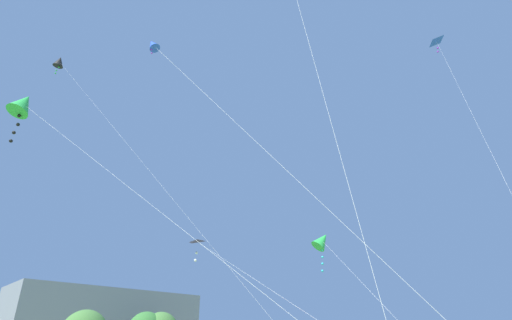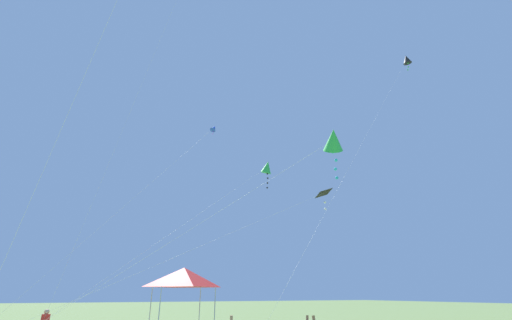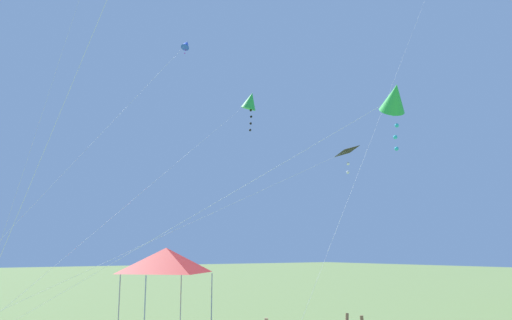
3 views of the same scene
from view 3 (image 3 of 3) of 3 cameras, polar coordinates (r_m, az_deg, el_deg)
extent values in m
cylinder|color=#B7B7BC|center=(22.60, -15.41, -15.91)|extent=(0.05, 0.05, 2.86)
cylinder|color=#B7B7BC|center=(19.94, -12.62, -16.83)|extent=(0.05, 0.05, 2.86)
cylinder|color=#B7B7BC|center=(23.69, -8.61, -15.88)|extent=(0.05, 0.05, 2.86)
cylinder|color=#B7B7BC|center=(21.17, -5.11, -16.64)|extent=(0.05, 0.05, 2.86)
pyramid|color=red|center=(21.68, -10.27, -11.21)|extent=(3.17, 3.17, 1.04)
cylinder|color=silver|center=(29.96, 16.12, 10.39)|extent=(9.56, 24.52, 28.31)
cylinder|color=silver|center=(23.97, -20.49, 13.93)|extent=(1.37, 5.53, 26.71)
cylinder|color=silver|center=(24.92, -12.36, -3.15)|extent=(7.12, 16.77, 13.55)
cone|color=green|center=(33.27, -0.66, 6.78)|extent=(1.51, 1.34, 1.36)
sphere|color=black|center=(33.12, -0.61, 5.70)|extent=(0.16, 0.16, 0.16)
sphere|color=black|center=(32.95, -0.56, 4.98)|extent=(0.16, 0.16, 0.16)
sphere|color=black|center=(32.90, -0.61, 4.20)|extent=(0.16, 0.16, 0.16)
sphere|color=black|center=(32.79, -0.67, 3.44)|extent=(0.16, 0.16, 0.16)
cylinder|color=silver|center=(16.43, -9.96, -7.91)|extent=(8.49, 12.31, 8.84)
cone|color=green|center=(17.53, 15.52, 6.86)|extent=(1.28, 1.22, 1.48)
sphere|color=#2DBCD1|center=(17.38, 15.44, 5.08)|extent=(0.14, 0.14, 0.14)
sphere|color=#2DBCD1|center=(17.31, 15.80, 3.82)|extent=(0.14, 0.14, 0.14)
sphere|color=#2DBCD1|center=(17.25, 15.63, 2.53)|extent=(0.14, 0.14, 0.14)
sphere|color=#2DBCD1|center=(17.20, 15.76, 1.25)|extent=(0.14, 0.14, 0.14)
cylinder|color=silver|center=(22.46, -20.12, -0.29)|extent=(3.75, 11.98, 14.87)
cone|color=blue|center=(28.23, -7.98, 12.94)|extent=(0.77, 0.79, 0.73)
sphere|color=purple|center=(28.14, -8.07, 12.36)|extent=(0.07, 0.07, 0.07)
sphere|color=purple|center=(28.03, -8.16, 12.00)|extent=(0.07, 0.07, 0.07)
cylinder|color=silver|center=(19.96, -11.36, -8.84)|extent=(3.01, 17.79, 8.44)
pyramid|color=black|center=(24.19, 10.24, 1.12)|extent=(1.22, 1.12, 0.49)
sphere|color=white|center=(24.07, 10.48, -0.40)|extent=(0.15, 0.15, 0.15)
sphere|color=white|center=(24.04, 10.46, -1.38)|extent=(0.15, 0.15, 0.15)
camera|label=1|loc=(29.10, -37.76, -9.45)|focal=28.00mm
camera|label=2|loc=(4.28, 63.52, -22.15)|focal=24.00mm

